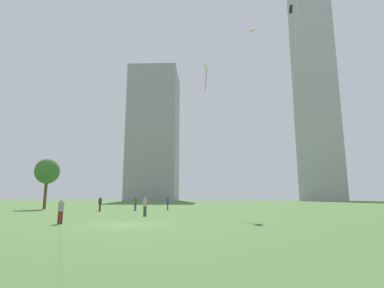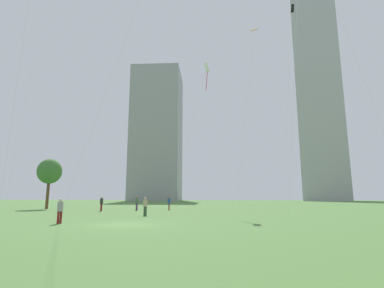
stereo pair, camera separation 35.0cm
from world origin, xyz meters
TOP-DOWN VIEW (x-y plane):
  - ground at (0.00, 0.00)m, footprint 280.00×280.00m
  - person_standing_0 at (-2.68, 20.61)m, footprint 0.37×0.37m
  - person_standing_1 at (-6.33, 18.48)m, footprint 0.39×0.39m
  - person_standing_2 at (-1.70, 8.48)m, footprint 0.37×0.37m
  - person_standing_3 at (-4.40, -0.21)m, footprint 0.35×0.35m
  - person_standing_4 at (-9.72, 15.69)m, footprint 0.38×0.38m
  - kite_flying_0 at (2.80, 17.80)m, footprint 6.41×5.53m
  - kite_flying_3 at (9.02, 19.78)m, footprint 4.08×10.12m
  - kite_flying_4 at (15.15, 25.16)m, footprint 3.56×2.84m
  - park_tree_0 at (-20.32, 20.23)m, footprint 3.36×3.36m
  - distant_highrise_0 at (-31.91, 108.81)m, footprint 23.65×25.03m
  - distant_highrise_1 at (40.30, 115.44)m, footprint 21.92×22.58m

SIDE VIEW (x-z plane):
  - ground at x=0.00m, z-range 0.00..0.00m
  - person_standing_3 at x=-4.40m, z-range 0.12..1.71m
  - person_standing_2 at x=-1.70m, z-range 0.13..1.78m
  - person_standing_0 at x=-2.68m, z-range 0.13..1.80m
  - person_standing_4 at x=-9.72m, z-range 0.13..1.85m
  - person_standing_1 at x=-6.33m, z-range 0.14..1.91m
  - park_tree_0 at x=-20.32m, z-range 1.71..8.78m
  - kite_flying_0 at x=2.80m, z-range 8.45..27.22m
  - kite_flying_3 at x=9.02m, z-range 11.35..35.59m
  - distant_highrise_0 at x=-31.91m, z-range 0.00..58.88m
  - kite_flying_4 at x=15.15m, z-range 14.46..45.16m
  - distant_highrise_1 at x=40.30m, z-range 0.00..105.21m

